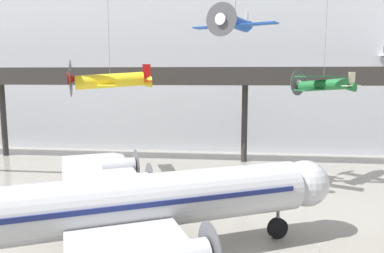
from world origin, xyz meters
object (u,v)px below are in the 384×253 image
airliner_silver_main (99,208)px  suspended_plane_yellow_lowwing (110,81)px  suspended_plane_blue_trainer (235,23)px  suspended_plane_green_biplane (323,84)px

airliner_silver_main → suspended_plane_yellow_lowwing: suspended_plane_yellow_lowwing is taller
suspended_plane_blue_trainer → suspended_plane_yellow_lowwing: bearing=-82.3°
suspended_plane_blue_trainer → airliner_silver_main: bearing=-5.0°
suspended_plane_green_biplane → suspended_plane_blue_trainer: (-8.00, -4.26, 5.00)m
airliner_silver_main → suspended_plane_green_biplane: 23.47m
airliner_silver_main → suspended_plane_blue_trainer: bearing=35.8°
airliner_silver_main → suspended_plane_green_biplane: (14.93, 17.07, 6.05)m
suspended_plane_green_biplane → suspended_plane_yellow_lowwing: bearing=44.2°
airliner_silver_main → suspended_plane_blue_trainer: 18.29m
airliner_silver_main → suspended_plane_blue_trainer: (6.94, 12.81, 11.05)m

